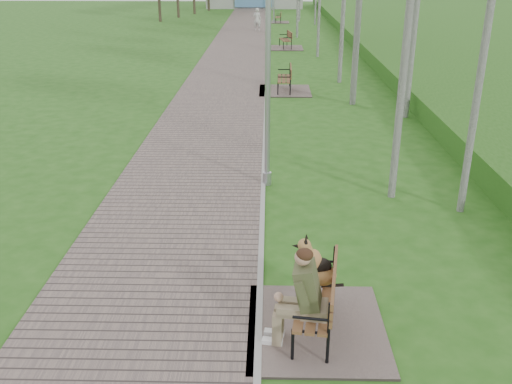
% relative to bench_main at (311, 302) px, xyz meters
% --- Properties ---
extents(ground, '(120.00, 120.00, 0.00)m').
position_rel_bench_main_xyz_m(ground, '(-0.73, 6.29, -0.48)').
color(ground, '#245816').
rests_on(ground, ground).
extents(walkway, '(3.50, 67.00, 0.04)m').
position_rel_bench_main_xyz_m(walkway, '(-2.48, 27.79, -0.46)').
color(walkway, '#655652').
rests_on(walkway, ground).
extents(kerb, '(0.10, 67.00, 0.05)m').
position_rel_bench_main_xyz_m(kerb, '(-0.73, 27.79, -0.46)').
color(kerb, '#999993').
rests_on(kerb, ground).
extents(embankment, '(14.00, 70.00, 1.60)m').
position_rel_bench_main_xyz_m(embankment, '(11.27, 26.29, -0.48)').
color(embankment, '#427B29').
rests_on(embankment, ground).
extents(bench_main, '(1.96, 2.18, 1.71)m').
position_rel_bench_main_xyz_m(bench_main, '(0.00, 0.00, 0.00)').
color(bench_main, '#655652').
rests_on(bench_main, ground).
extents(bench_second, '(2.04, 2.26, 1.25)m').
position_rel_bench_main_xyz_m(bench_second, '(-0.02, 15.80, -0.25)').
color(bench_second, '#655652').
rests_on(bench_second, ground).
extents(bench_third, '(1.97, 2.19, 1.21)m').
position_rel_bench_main_xyz_m(bench_third, '(0.32, 27.47, -0.26)').
color(bench_third, '#655652').
rests_on(bench_third, ground).
extents(bench_far, '(1.69, 1.88, 1.04)m').
position_rel_bench_main_xyz_m(bench_far, '(0.09, 41.82, -0.29)').
color(bench_far, '#655652').
rests_on(bench_far, ground).
extents(lamp_post_near, '(0.20, 0.20, 5.29)m').
position_rel_bench_main_xyz_m(lamp_post_near, '(-0.64, 5.69, 1.99)').
color(lamp_post_near, '#9D9FA5').
rests_on(lamp_post_near, ground).
extents(lamp_post_second, '(0.19, 0.19, 4.97)m').
position_rel_bench_main_xyz_m(lamp_post_second, '(-0.60, 26.67, 1.84)').
color(lamp_post_second, '#9D9FA5').
rests_on(lamp_post_second, ground).
extents(pedestrian_near, '(0.63, 0.45, 1.60)m').
position_rel_bench_main_xyz_m(pedestrian_near, '(-1.53, 36.09, 0.32)').
color(pedestrian_near, beige).
rests_on(pedestrian_near, ground).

